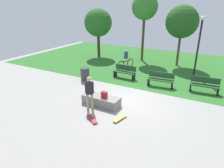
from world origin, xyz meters
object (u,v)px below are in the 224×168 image
at_px(concrete_ledge, 101,100).
at_px(backpack_on_ledge, 104,95).
at_px(skateboard_spare, 92,119).
at_px(skater_performing_trick, 89,91).
at_px(park_bench_far_left, 161,79).
at_px(skateboard_by_ledge, 120,118).
at_px(tree_slender_maple, 98,23).
at_px(tree_young_birch, 182,22).
at_px(park_bench_center_lawn, 125,72).
at_px(lamp_post, 199,41).
at_px(tree_leaning_ash, 145,7).
at_px(park_bench_near_path, 205,85).
at_px(trash_bin, 85,74).
at_px(cyclist_on_bicycle, 126,60).

bearing_deg(concrete_ledge, backpack_on_ledge, -16.07).
bearing_deg(skateboard_spare, concrete_ledge, 106.24).
height_order(skater_performing_trick, park_bench_far_left, skater_performing_trick).
height_order(skateboard_by_ledge, tree_slender_maple, tree_slender_maple).
bearing_deg(tree_slender_maple, tree_young_birch, 3.75).
relative_size(park_bench_center_lawn, lamp_post, 0.39).
height_order(park_bench_center_lawn, tree_leaning_ash, tree_leaning_ash).
distance_m(skater_performing_trick, lamp_post, 8.68).
height_order(concrete_ledge, skateboard_by_ledge, concrete_ledge).
height_order(skateboard_by_ledge, lamp_post, lamp_post).
relative_size(skateboard_spare, park_bench_center_lawn, 0.48).
xyz_separation_m(skater_performing_trick, park_bench_center_lawn, (-0.45, 4.94, -0.52)).
bearing_deg(tree_leaning_ash, concrete_ledge, -81.85).
height_order(park_bench_near_path, tree_leaning_ash, tree_leaning_ash).
bearing_deg(park_bench_far_left, tree_slender_maple, 147.40).
bearing_deg(skater_performing_trick, backpack_on_ledge, 53.97).
relative_size(backpack_on_ledge, trash_bin, 0.35).
relative_size(concrete_ledge, park_bench_far_left, 1.20).
height_order(skater_performing_trick, trash_bin, skater_performing_trick).
bearing_deg(lamp_post, park_bench_far_left, -117.78).
bearing_deg(lamp_post, skater_performing_trick, -116.40).
xyz_separation_m(park_bench_far_left, park_bench_near_path, (2.51, 0.32, 0.00)).
distance_m(skater_performing_trick, skateboard_spare, 1.39).
height_order(tree_young_birch, tree_leaning_ash, tree_leaning_ash).
relative_size(skater_performing_trick, tree_leaning_ash, 0.29).
distance_m(park_bench_center_lawn, park_bench_near_path, 5.16).
height_order(skater_performing_trick, park_bench_near_path, skater_performing_trick).
bearing_deg(tree_young_birch, park_bench_far_left, -89.07).
xyz_separation_m(tree_slender_maple, tree_leaning_ash, (4.37, 0.64, 1.40)).
bearing_deg(concrete_ledge, tree_young_birch, 78.60).
bearing_deg(cyclist_on_bicycle, lamp_post, 3.69).
height_order(skateboard_spare, cyclist_on_bicycle, cyclist_on_bicycle).
distance_m(skateboard_by_ledge, skateboard_spare, 1.25).
relative_size(park_bench_far_left, tree_leaning_ash, 0.28).
bearing_deg(skateboard_spare, park_bench_far_left, 74.03).
relative_size(park_bench_near_path, cyclist_on_bicycle, 0.94).
bearing_deg(skater_performing_trick, tree_slender_maple, 120.01).
xyz_separation_m(park_bench_far_left, lamp_post, (1.60, 3.04, 2.06)).
xyz_separation_m(skateboard_spare, tree_young_birch, (1.46, 10.83, 3.52)).
xyz_separation_m(concrete_ledge, park_bench_near_path, (4.49, 4.25, 0.24)).
distance_m(backpack_on_ledge, skateboard_by_ledge, 1.58).
bearing_deg(park_bench_far_left, tree_young_birch, 90.93).
bearing_deg(concrete_ledge, tree_slender_maple, 122.91).
relative_size(park_bench_center_lawn, cyclist_on_bicycle, 0.93).
relative_size(concrete_ledge, park_bench_near_path, 1.20).
bearing_deg(tree_leaning_ash, cyclist_on_bicycle, -96.62).
bearing_deg(tree_leaning_ash, park_bench_near_path, -41.93).
bearing_deg(cyclist_on_bicycle, tree_young_birch, 37.36).
bearing_deg(park_bench_near_path, backpack_on_ledge, -134.66).
relative_size(backpack_on_ledge, park_bench_center_lawn, 0.20).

